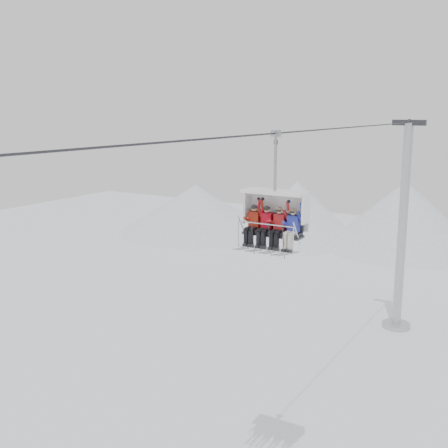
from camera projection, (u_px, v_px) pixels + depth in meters
The scene contains 8 objects.
ridgeline at pixel (435, 229), 54.04m from camera, with size 72.00×21.00×7.00m.
lift_tower_right at pixel (401, 242), 35.82m from camera, with size 2.00×1.80×13.48m.
haul_cable at pixel (224, 137), 15.85m from camera, with size 0.06×0.06×50.00m, color #2E2E33.
chairlift_carrier at pixel (276, 211), 19.30m from camera, with size 2.25×1.17×3.98m.
skier_far_left at pixel (253, 224), 19.50m from camera, with size 0.39×1.69×1.55m.
skier_center_left at pixel (265, 225), 19.26m from camera, with size 0.39×1.69×1.55m.
skier_center_right at pixel (278, 227), 19.01m from camera, with size 0.39×1.69×1.55m.
skier_far_right at pixel (292, 228), 18.76m from camera, with size 0.39×1.69×1.55m.
Camera 1 is at (8.27, -13.73, 14.07)m, focal length 45.00 mm.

